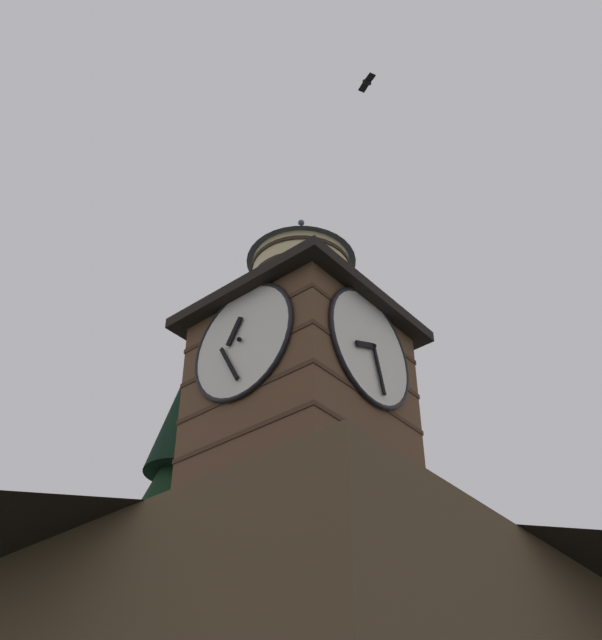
# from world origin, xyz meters

# --- Properties ---
(clock_tower) EXTENTS (4.27, 4.27, 8.17)m
(clock_tower) POSITION_xyz_m (0.81, -2.62, 11.02)
(clock_tower) COLOR brown
(clock_tower) RESTS_ON building_main
(flying_bird_high) EXTENTS (0.41, 0.64, 0.15)m
(flying_bird_high) POSITION_xyz_m (0.70, -0.45, 19.50)
(flying_bird_high) COLOR black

